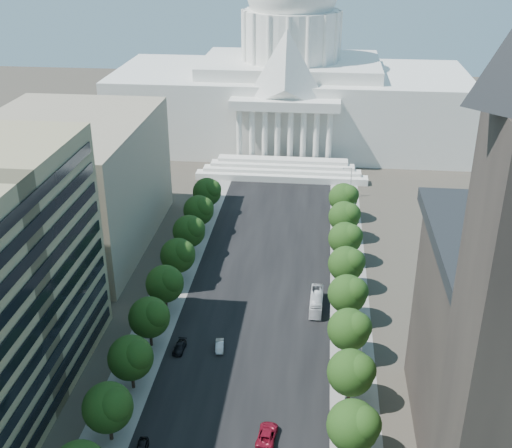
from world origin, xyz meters
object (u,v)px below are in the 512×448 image
(car_silver, at_px, (220,346))
(car_dark_b, at_px, (180,347))
(city_bus, at_px, (316,301))
(car_dark_a, at_px, (142,448))
(car_red, at_px, (267,435))

(car_silver, bearing_deg, car_dark_b, -178.72)
(city_bus, bearing_deg, car_silver, -135.78)
(car_dark_a, distance_m, city_bus, 48.95)
(car_dark_b, distance_m, city_bus, 29.99)
(car_silver, height_order, car_red, car_red)
(car_red, distance_m, car_dark_b, 27.21)
(car_dark_a, relative_size, city_bus, 0.40)
(car_dark_a, xyz_separation_m, car_red, (18.20, 4.59, 0.12))
(car_dark_a, xyz_separation_m, car_dark_b, (0.25, 25.03, -0.04))
(car_dark_a, relative_size, car_red, 0.70)
(car_silver, relative_size, car_red, 0.71)
(car_red, bearing_deg, car_dark_a, 19.27)
(car_silver, xyz_separation_m, car_dark_b, (-7.24, -1.11, -0.03))
(city_bus, bearing_deg, car_red, -98.55)
(car_silver, bearing_deg, car_red, -71.00)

